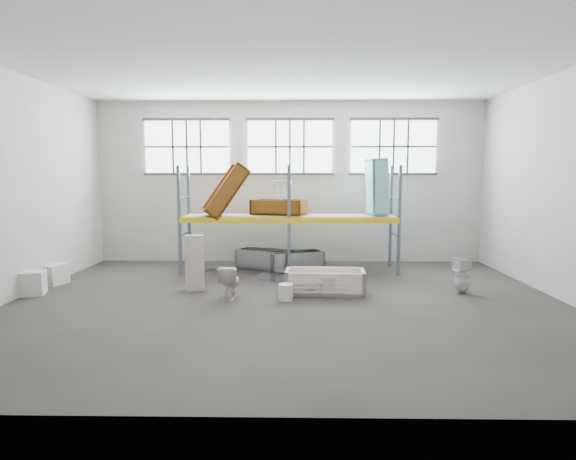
{
  "coord_description": "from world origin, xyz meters",
  "views": [
    {
      "loc": [
        0.2,
        -10.2,
        2.74
      ],
      "look_at": [
        0.0,
        1.5,
        1.4
      ],
      "focal_mm": 30.15,
      "sensor_mm": 36.0,
      "label": 1
    }
  ],
  "objects_px": {
    "toilet_beige": "(230,282)",
    "bucket": "(286,292)",
    "toilet_white": "(463,275)",
    "carton_near": "(29,283)",
    "steel_tub_right": "(296,261)",
    "steel_tub_left": "(264,259)",
    "blue_tub_upright": "(377,187)",
    "cistern_tall": "(195,263)",
    "rust_tub_flat": "(279,207)",
    "bathtub_beige": "(325,282)"
  },
  "relations": [
    {
      "from": "toilet_beige",
      "to": "bucket",
      "type": "bearing_deg",
      "value": 175.38
    },
    {
      "from": "toilet_white",
      "to": "carton_near",
      "type": "xyz_separation_m",
      "value": [
        -9.99,
        -0.33,
        -0.15
      ]
    },
    {
      "from": "steel_tub_right",
      "to": "bucket",
      "type": "bearing_deg",
      "value": -93.72
    },
    {
      "from": "steel_tub_left",
      "to": "blue_tub_upright",
      "type": "bearing_deg",
      "value": -4.8
    },
    {
      "from": "cistern_tall",
      "to": "steel_tub_right",
      "type": "distance_m",
      "value": 3.41
    },
    {
      "from": "steel_tub_left",
      "to": "rust_tub_flat",
      "type": "xyz_separation_m",
      "value": [
        0.42,
        -0.09,
        1.53
      ]
    },
    {
      "from": "cistern_tall",
      "to": "steel_tub_right",
      "type": "bearing_deg",
      "value": 27.38
    },
    {
      "from": "toilet_beige",
      "to": "bucket",
      "type": "distance_m",
      "value": 1.28
    },
    {
      "from": "steel_tub_right",
      "to": "rust_tub_flat",
      "type": "height_order",
      "value": "rust_tub_flat"
    },
    {
      "from": "toilet_beige",
      "to": "toilet_white",
      "type": "distance_m",
      "value": 5.38
    },
    {
      "from": "blue_tub_upright",
      "to": "carton_near",
      "type": "distance_m",
      "value": 9.11
    },
    {
      "from": "blue_tub_upright",
      "to": "rust_tub_flat",
      "type": "bearing_deg",
      "value": 176.25
    },
    {
      "from": "toilet_white",
      "to": "steel_tub_right",
      "type": "height_order",
      "value": "toilet_white"
    },
    {
      "from": "steel_tub_left",
      "to": "steel_tub_right",
      "type": "distance_m",
      "value": 0.95
    },
    {
      "from": "toilet_beige",
      "to": "carton_near",
      "type": "height_order",
      "value": "toilet_beige"
    },
    {
      "from": "bathtub_beige",
      "to": "steel_tub_right",
      "type": "distance_m",
      "value": 2.71
    },
    {
      "from": "bathtub_beige",
      "to": "toilet_white",
      "type": "relative_size",
      "value": 2.16
    },
    {
      "from": "bathtub_beige",
      "to": "blue_tub_upright",
      "type": "relative_size",
      "value": 1.16
    },
    {
      "from": "toilet_white",
      "to": "bucket",
      "type": "relative_size",
      "value": 2.33
    },
    {
      "from": "cistern_tall",
      "to": "steel_tub_left",
      "type": "distance_m",
      "value": 3.06
    },
    {
      "from": "toilet_white",
      "to": "bucket",
      "type": "distance_m",
      "value": 4.18
    },
    {
      "from": "blue_tub_upright",
      "to": "carton_near",
      "type": "xyz_separation_m",
      "value": [
        -8.37,
        -2.9,
        -2.12
      ]
    },
    {
      "from": "cistern_tall",
      "to": "bucket",
      "type": "bearing_deg",
      "value": -40.54
    },
    {
      "from": "steel_tub_right",
      "to": "bucket",
      "type": "distance_m",
      "value": 3.33
    },
    {
      "from": "bucket",
      "to": "toilet_white",
      "type": "bearing_deg",
      "value": 10.19
    },
    {
      "from": "rust_tub_flat",
      "to": "carton_near",
      "type": "bearing_deg",
      "value": -151.18
    },
    {
      "from": "steel_tub_right",
      "to": "blue_tub_upright",
      "type": "xyz_separation_m",
      "value": [
        2.27,
        -0.01,
        2.12
      ]
    },
    {
      "from": "rust_tub_flat",
      "to": "bathtub_beige",
      "type": "bearing_deg",
      "value": -67.1
    },
    {
      "from": "bucket",
      "to": "steel_tub_left",
      "type": "bearing_deg",
      "value": 101.09
    },
    {
      "from": "cistern_tall",
      "to": "carton_near",
      "type": "xyz_separation_m",
      "value": [
        -3.7,
        -0.52,
        -0.39
      ]
    },
    {
      "from": "toilet_beige",
      "to": "steel_tub_left",
      "type": "distance_m",
      "value": 3.41
    },
    {
      "from": "bathtub_beige",
      "to": "blue_tub_upright",
      "type": "height_order",
      "value": "blue_tub_upright"
    },
    {
      "from": "cistern_tall",
      "to": "steel_tub_left",
      "type": "height_order",
      "value": "cistern_tall"
    },
    {
      "from": "bathtub_beige",
      "to": "rust_tub_flat",
      "type": "bearing_deg",
      "value": 115.83
    },
    {
      "from": "steel_tub_right",
      "to": "toilet_white",
      "type": "bearing_deg",
      "value": -33.6
    },
    {
      "from": "bucket",
      "to": "carton_near",
      "type": "height_order",
      "value": "carton_near"
    },
    {
      "from": "bucket",
      "to": "toilet_beige",
      "type": "bearing_deg",
      "value": 170.52
    },
    {
      "from": "steel_tub_left",
      "to": "rust_tub_flat",
      "type": "bearing_deg",
      "value": -11.5
    },
    {
      "from": "bathtub_beige",
      "to": "rust_tub_flat",
      "type": "relative_size",
      "value": 1.21
    },
    {
      "from": "rust_tub_flat",
      "to": "bucket",
      "type": "bearing_deg",
      "value": -85.45
    },
    {
      "from": "bucket",
      "to": "blue_tub_upright",
      "type": "bearing_deg",
      "value": 53.06
    },
    {
      "from": "toilet_white",
      "to": "carton_near",
      "type": "distance_m",
      "value": 10.0
    },
    {
      "from": "steel_tub_right",
      "to": "carton_near",
      "type": "height_order",
      "value": "steel_tub_right"
    },
    {
      "from": "toilet_beige",
      "to": "bathtub_beige",
      "type": "bearing_deg",
      "value": -162.34
    },
    {
      "from": "bathtub_beige",
      "to": "cistern_tall",
      "type": "xyz_separation_m",
      "value": [
        -3.09,
        0.23,
        0.39
      ]
    },
    {
      "from": "steel_tub_right",
      "to": "steel_tub_left",
      "type": "bearing_deg",
      "value": 164.54
    },
    {
      "from": "toilet_white",
      "to": "rust_tub_flat",
      "type": "height_order",
      "value": "rust_tub_flat"
    },
    {
      "from": "steel_tub_right",
      "to": "carton_near",
      "type": "bearing_deg",
      "value": -154.44
    },
    {
      "from": "carton_near",
      "to": "steel_tub_left",
      "type": "bearing_deg",
      "value": 31.46
    },
    {
      "from": "bathtub_beige",
      "to": "carton_near",
      "type": "xyz_separation_m",
      "value": [
        -6.79,
        -0.29,
        0.0
      ]
    }
  ]
}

